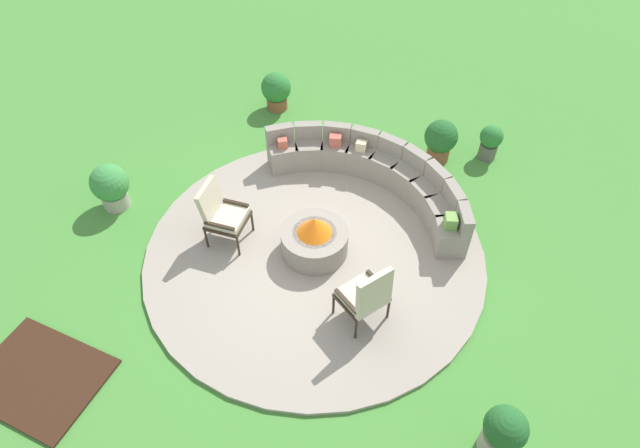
# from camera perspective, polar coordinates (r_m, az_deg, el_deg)

# --- Properties ---
(ground_plane) EXTENTS (24.00, 24.00, 0.00)m
(ground_plane) POSITION_cam_1_polar(r_m,az_deg,el_deg) (8.23, -0.57, -3.08)
(ground_plane) COLOR #478C38
(patio_circle) EXTENTS (5.16, 5.16, 0.06)m
(patio_circle) POSITION_cam_1_polar(r_m,az_deg,el_deg) (8.20, -0.57, -2.94)
(patio_circle) COLOR #9E9384
(patio_circle) RESTS_ON ground_plane
(mulch_bed_left) EXTENTS (1.61, 1.23, 0.04)m
(mulch_bed_left) POSITION_cam_1_polar(r_m,az_deg,el_deg) (7.89, -27.69, -14.23)
(mulch_bed_left) COLOR #382114
(mulch_bed_left) RESTS_ON ground_plane
(fire_pit) EXTENTS (1.01, 1.01, 0.69)m
(fire_pit) POSITION_cam_1_polar(r_m,az_deg,el_deg) (7.98, -0.59, -1.57)
(fire_pit) COLOR gray
(fire_pit) RESTS_ON patio_circle
(curved_stone_bench) EXTENTS (3.78, 1.69, 0.77)m
(curved_stone_bench) POSITION_cam_1_polar(r_m,az_deg,el_deg) (8.99, 5.96, 5.26)
(curved_stone_bench) COLOR gray
(curved_stone_bench) RESTS_ON patio_circle
(lounge_chair_front_left) EXTENTS (0.66, 0.63, 1.02)m
(lounge_chair_front_left) POSITION_cam_1_polar(r_m,az_deg,el_deg) (8.10, -10.43, 1.19)
(lounge_chair_front_left) COLOR #2D2319
(lounge_chair_front_left) RESTS_ON patio_circle
(lounge_chair_front_right) EXTENTS (0.76, 0.78, 1.06)m
(lounge_chair_front_right) POSITION_cam_1_polar(r_m,az_deg,el_deg) (7.01, 4.96, -7.53)
(lounge_chair_front_right) COLOR #2D2319
(lounge_chair_front_right) RESTS_ON patio_circle
(potted_plant_0) EXTENTS (0.41, 0.41, 0.67)m
(potted_plant_0) POSITION_cam_1_polar(r_m,az_deg,el_deg) (10.11, 17.66, 8.43)
(potted_plant_0) COLOR #605B56
(potted_plant_0) RESTS_ON ground_plane
(potted_plant_1) EXTENTS (0.59, 0.59, 0.77)m
(potted_plant_1) POSITION_cam_1_polar(r_m,az_deg,el_deg) (10.92, -4.67, 14.03)
(potted_plant_1) COLOR brown
(potted_plant_1) RESTS_ON ground_plane
(potted_plant_2) EXTENTS (0.49, 0.49, 0.80)m
(potted_plant_2) POSITION_cam_1_polar(r_m,az_deg,el_deg) (6.62, 18.94, -20.19)
(potted_plant_2) COLOR #A89E8E
(potted_plant_2) RESTS_ON ground_plane
(potted_plant_3) EXTENTS (0.58, 0.58, 0.81)m
(potted_plant_3) POSITION_cam_1_polar(r_m,az_deg,el_deg) (9.77, 12.69, 8.75)
(potted_plant_3) COLOR brown
(potted_plant_3) RESTS_ON ground_plane
(potted_plant_4) EXTENTS (0.61, 0.61, 0.81)m
(potted_plant_4) POSITION_cam_1_polar(r_m,az_deg,el_deg) (9.27, -21.38, 3.82)
(potted_plant_4) COLOR #A89E8E
(potted_plant_4) RESTS_ON ground_plane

